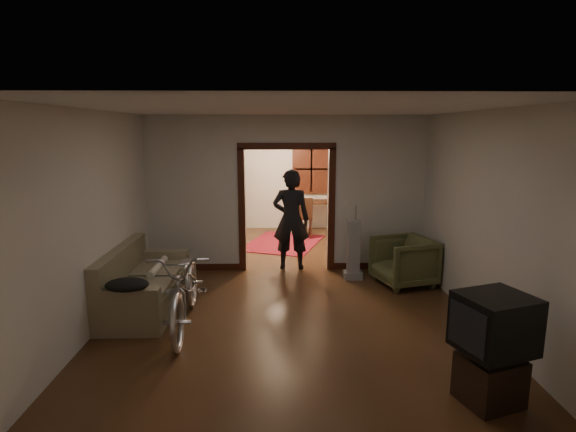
{
  "coord_description": "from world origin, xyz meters",
  "views": [
    {
      "loc": [
        -0.16,
        -7.28,
        2.55
      ],
      "look_at": [
        0.0,
        -0.3,
        1.2
      ],
      "focal_mm": 28.0,
      "sensor_mm": 36.0,
      "label": 1
    }
  ],
  "objects_px": {
    "locker": "(227,197)",
    "desk": "(324,216)",
    "person": "(291,220)",
    "sofa": "(146,279)",
    "bicycle": "(186,286)",
    "armchair": "(403,261)"
  },
  "relations": [
    {
      "from": "locker",
      "to": "desk",
      "type": "xyz_separation_m",
      "value": [
        2.46,
        -0.18,
        -0.46
      ]
    },
    {
      "from": "person",
      "to": "desk",
      "type": "xyz_separation_m",
      "value": [
        0.93,
        3.06,
        -0.54
      ]
    },
    {
      "from": "sofa",
      "to": "locker",
      "type": "height_order",
      "value": "locker"
    },
    {
      "from": "person",
      "to": "locker",
      "type": "height_order",
      "value": "person"
    },
    {
      "from": "sofa",
      "to": "person",
      "type": "height_order",
      "value": "person"
    },
    {
      "from": "sofa",
      "to": "desk",
      "type": "bearing_deg",
      "value": 57.91
    },
    {
      "from": "sofa",
      "to": "locker",
      "type": "relative_size",
      "value": 1.14
    },
    {
      "from": "locker",
      "to": "desk",
      "type": "bearing_deg",
      "value": -15.71
    },
    {
      "from": "sofa",
      "to": "desk",
      "type": "distance_m",
      "value": 5.81
    },
    {
      "from": "sofa",
      "to": "person",
      "type": "relative_size",
      "value": 1.05
    },
    {
      "from": "sofa",
      "to": "bicycle",
      "type": "xyz_separation_m",
      "value": [
        0.71,
        -0.61,
        0.1
      ]
    },
    {
      "from": "bicycle",
      "to": "armchair",
      "type": "relative_size",
      "value": 2.34
    },
    {
      "from": "bicycle",
      "to": "locker",
      "type": "bearing_deg",
      "value": 87.02
    },
    {
      "from": "bicycle",
      "to": "locker",
      "type": "height_order",
      "value": "locker"
    },
    {
      "from": "locker",
      "to": "desk",
      "type": "relative_size",
      "value": 1.63
    },
    {
      "from": "bicycle",
      "to": "person",
      "type": "xyz_separation_m",
      "value": [
        1.44,
        2.47,
        0.38
      ]
    },
    {
      "from": "sofa",
      "to": "desk",
      "type": "relative_size",
      "value": 1.87
    },
    {
      "from": "sofa",
      "to": "person",
      "type": "distance_m",
      "value": 2.88
    },
    {
      "from": "bicycle",
      "to": "person",
      "type": "distance_m",
      "value": 2.89
    },
    {
      "from": "armchair",
      "to": "person",
      "type": "xyz_separation_m",
      "value": [
        -1.84,
        0.94,
        0.52
      ]
    },
    {
      "from": "desk",
      "to": "person",
      "type": "bearing_deg",
      "value": -88.43
    },
    {
      "from": "sofa",
      "to": "bicycle",
      "type": "bearing_deg",
      "value": -41.02
    }
  ]
}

